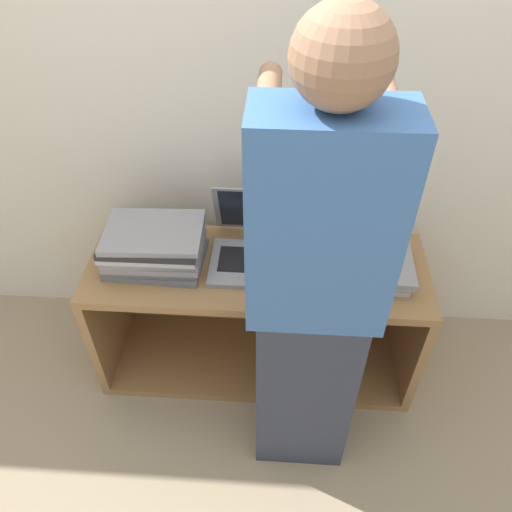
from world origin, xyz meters
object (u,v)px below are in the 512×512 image
(laptop_stack_right, at_px, (361,265))
(person, at_px, (314,299))
(laptop_open, at_px, (258,246))
(laptop_stack_left, at_px, (154,246))

(laptop_stack_right, xyz_separation_m, person, (-0.21, -0.39, 0.22))
(laptop_stack_right, distance_m, person, 0.49)
(laptop_open, xyz_separation_m, laptop_stack_left, (-0.40, -0.06, 0.03))
(laptop_stack_left, bearing_deg, person, -33.52)
(laptop_stack_right, bearing_deg, laptop_open, 171.20)
(laptop_stack_left, distance_m, laptop_stack_right, 0.81)
(laptop_open, bearing_deg, laptop_stack_right, -8.80)
(laptop_stack_left, xyz_separation_m, person, (0.60, -0.40, 0.17))
(laptop_open, height_order, person, person)
(laptop_stack_left, xyz_separation_m, laptop_stack_right, (0.81, -0.01, -0.05))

